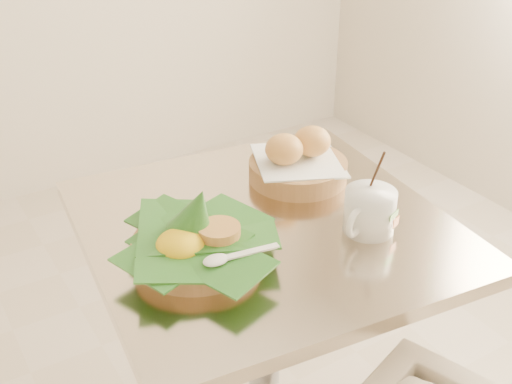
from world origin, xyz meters
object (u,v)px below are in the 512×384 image
cafe_table (265,307)px  coffee_mug (369,211)px  rice_basket (196,239)px  bread_basket (298,162)px

cafe_table → coffee_mug: 0.34m
rice_basket → bread_basket: rice_basket is taller
bread_basket → rice_basket: bearing=-154.9°
rice_basket → coffee_mug: size_ratio=1.70×
rice_basket → coffee_mug: coffee_mug is taller
rice_basket → coffee_mug: bearing=-16.1°
coffee_mug → cafe_table: bearing=138.7°
cafe_table → coffee_mug: bearing=-41.3°
rice_basket → bread_basket: bearing=25.1°
rice_basket → bread_basket: (0.33, 0.16, 0.00)m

